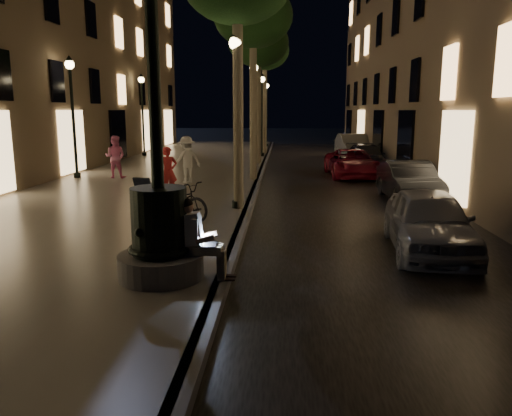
# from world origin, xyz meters

# --- Properties ---
(ground) EXTENTS (120.00, 120.00, 0.00)m
(ground) POSITION_xyz_m (0.00, 15.00, 0.00)
(ground) COLOR black
(ground) RESTS_ON ground
(cobble_lane) EXTENTS (6.00, 45.00, 0.02)m
(cobble_lane) POSITION_xyz_m (3.00, 15.00, 0.01)
(cobble_lane) COLOR black
(cobble_lane) RESTS_ON ground
(promenade) EXTENTS (8.00, 45.00, 0.20)m
(promenade) POSITION_xyz_m (-4.00, 15.00, 0.10)
(promenade) COLOR slate
(promenade) RESTS_ON ground
(curb_strip) EXTENTS (0.25, 45.00, 0.20)m
(curb_strip) POSITION_xyz_m (0.00, 15.00, 0.10)
(curb_strip) COLOR #59595B
(curb_strip) RESTS_ON ground
(building_right) EXTENTS (8.00, 36.00, 15.00)m
(building_right) POSITION_xyz_m (10.00, 18.00, 7.50)
(building_right) COLOR #7E6B4F
(building_right) RESTS_ON ground
(building_left) EXTENTS (8.00, 36.00, 15.00)m
(building_left) POSITION_xyz_m (-12.00, 18.00, 7.50)
(building_left) COLOR #7E6B4F
(building_left) RESTS_ON ground
(fountain_lamppost) EXTENTS (1.40, 1.40, 5.21)m
(fountain_lamppost) POSITION_xyz_m (-1.00, 2.00, 1.21)
(fountain_lamppost) COLOR #59595B
(fountain_lamppost) RESTS_ON promenade
(seated_man_laptop) EXTENTS (0.96, 0.33, 1.33)m
(seated_man_laptop) POSITION_xyz_m (-0.39, 2.00, 0.91)
(seated_man_laptop) COLOR tan
(seated_man_laptop) RESTS_ON promenade
(tree_second) EXTENTS (3.00, 3.00, 7.40)m
(tree_second) POSITION_xyz_m (-0.20, 14.00, 6.33)
(tree_second) COLOR #6B604C
(tree_second) RESTS_ON promenade
(tree_third) EXTENTS (3.00, 3.00, 7.20)m
(tree_third) POSITION_xyz_m (-0.30, 20.00, 6.14)
(tree_third) COLOR #6B604C
(tree_third) RESTS_ON promenade
(tree_far) EXTENTS (3.00, 3.00, 7.50)m
(tree_far) POSITION_xyz_m (-0.22, 26.00, 6.43)
(tree_far) COLOR #6B604C
(tree_far) RESTS_ON promenade
(lamp_curb_a) EXTENTS (0.36, 0.36, 4.81)m
(lamp_curb_a) POSITION_xyz_m (-0.30, 8.00, 3.24)
(lamp_curb_a) COLOR black
(lamp_curb_a) RESTS_ON promenade
(lamp_curb_b) EXTENTS (0.36, 0.36, 4.81)m
(lamp_curb_b) POSITION_xyz_m (-0.30, 16.00, 3.24)
(lamp_curb_b) COLOR black
(lamp_curb_b) RESTS_ON promenade
(lamp_curb_c) EXTENTS (0.36, 0.36, 4.81)m
(lamp_curb_c) POSITION_xyz_m (-0.30, 24.00, 3.24)
(lamp_curb_c) COLOR black
(lamp_curb_c) RESTS_ON promenade
(lamp_curb_d) EXTENTS (0.36, 0.36, 4.81)m
(lamp_curb_d) POSITION_xyz_m (-0.30, 32.00, 3.24)
(lamp_curb_d) COLOR black
(lamp_curb_d) RESTS_ON promenade
(lamp_left_b) EXTENTS (0.36, 0.36, 4.81)m
(lamp_left_b) POSITION_xyz_m (-7.40, 14.00, 3.24)
(lamp_left_b) COLOR black
(lamp_left_b) RESTS_ON promenade
(lamp_left_c) EXTENTS (0.36, 0.36, 4.81)m
(lamp_left_c) POSITION_xyz_m (-7.40, 24.00, 3.24)
(lamp_left_c) COLOR black
(lamp_left_c) RESTS_ON promenade
(stroller) EXTENTS (0.61, 1.17, 1.18)m
(stroller) POSITION_xyz_m (-2.42, 6.62, 0.79)
(stroller) COLOR black
(stroller) RESTS_ON promenade
(car_front) EXTENTS (1.92, 3.99, 1.32)m
(car_front) POSITION_xyz_m (4.00, 4.43, 0.66)
(car_front) COLOR #929398
(car_front) RESTS_ON ground
(car_second) EXTENTS (1.40, 3.97, 1.31)m
(car_second) POSITION_xyz_m (5.02, 10.34, 0.65)
(car_second) COLOR black
(car_second) RESTS_ON ground
(car_third) EXTENTS (2.20, 4.46, 1.22)m
(car_third) POSITION_xyz_m (4.02, 16.30, 0.61)
(car_third) COLOR maroon
(car_third) RESTS_ON ground
(car_rear) EXTENTS (1.73, 4.25, 1.23)m
(car_rear) POSITION_xyz_m (5.03, 19.00, 0.62)
(car_rear) COLOR #2F2F34
(car_rear) RESTS_ON ground
(car_fifth) EXTENTS (1.84, 4.61, 1.49)m
(car_fifth) POSITION_xyz_m (5.20, 24.78, 0.75)
(car_fifth) COLOR #A9A9A3
(car_fifth) RESTS_ON ground
(pedestrian_red) EXTENTS (0.68, 0.60, 1.58)m
(pedestrian_red) POSITION_xyz_m (-2.65, 9.80, 0.99)
(pedestrian_red) COLOR #B12324
(pedestrian_red) RESTS_ON promenade
(pedestrian_pink) EXTENTS (0.85, 0.67, 1.71)m
(pedestrian_pink) POSITION_xyz_m (-5.78, 13.99, 1.05)
(pedestrian_pink) COLOR pink
(pedestrian_pink) RESTS_ON promenade
(pedestrian_white) EXTENTS (1.29, 1.18, 1.74)m
(pedestrian_white) POSITION_xyz_m (-2.64, 12.82, 1.07)
(pedestrian_white) COLOR silver
(pedestrian_white) RESTS_ON promenade
(bicycle) EXTENTS (1.94, 1.46, 0.98)m
(bicycle) POSITION_xyz_m (-1.63, 6.37, 0.69)
(bicycle) COLOR black
(bicycle) RESTS_ON promenade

